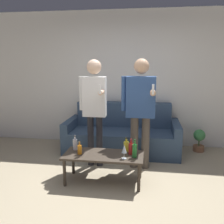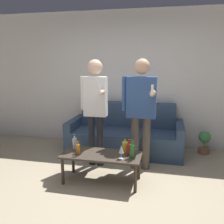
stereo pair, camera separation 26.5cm
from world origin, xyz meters
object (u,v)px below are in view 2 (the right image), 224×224
Objects in this scene: couch at (126,135)px; coffee_table at (102,157)px; person_standing_left at (95,103)px; person_standing_right at (141,106)px; bottle_orange at (125,146)px.

coffee_table is at bearing -95.18° from couch.
couch is at bearing 64.60° from person_standing_left.
person_standing_left is 0.73m from person_standing_right.
person_standing_right reaches higher than bottle_orange.
person_standing_right is (0.48, 0.58, 0.66)m from coffee_table.
coffee_table is at bearing -65.94° from person_standing_left.
couch is 1.22× the size of person_standing_right.
bottle_orange is at bearing -35.72° from person_standing_left.
coffee_table is 0.65× the size of person_standing_left.
person_standing_right is at bearing -64.48° from couch.
couch is 1.23× the size of person_standing_left.
couch is 1.21m from bottle_orange.
bottle_orange is at bearing -81.00° from couch.
person_standing_right is at bearing 50.47° from coffee_table.
coffee_table is 1.00m from person_standing_right.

